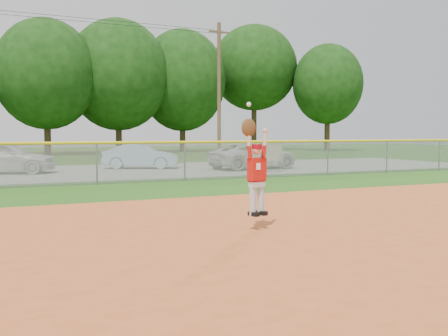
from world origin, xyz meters
The scene contains 11 objects.
ground centered at (0.00, 0.00, 0.00)m, with size 120.00×120.00×0.00m, color #234F12.
clay_infield centered at (0.00, -3.00, 0.02)m, with size 24.00×16.00×0.04m, color #B74F21.
parking_strip centered at (0.00, 16.00, 0.01)m, with size 44.00×10.00×0.03m, color gray.
car_white_a centered at (-2.97, 16.38, 0.77)m, with size 1.74×4.32×1.47m, color silver.
car_blue centered at (3.44, 17.04, 0.66)m, with size 1.33×3.80×1.25m, color #98CAE3.
car_white_b centered at (8.64, 14.44, 0.68)m, with size 2.15×4.67×1.30m, color silver.
sponsor_sign centered at (8.13, 12.20, 0.94)m, with size 1.60×0.20×1.43m.
outfield_fence centered at (0.00, 10.00, 0.88)m, with size 40.06×0.10×1.55m.
power_lines centered at (1.00, 22.00, 4.68)m, with size 19.40×0.24×9.00m.
tree_line centered at (0.96, 37.90, 7.53)m, with size 62.37×13.00×14.43m.
ballplayer centered at (1.20, 0.07, 1.20)m, with size 0.60×0.30×2.10m.
Camera 1 is at (-3.10, -8.13, 1.84)m, focal length 40.00 mm.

